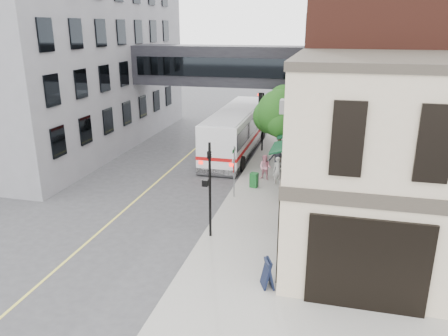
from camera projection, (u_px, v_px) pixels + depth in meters
The scene contains 17 objects.
ground at pixel (189, 258), 18.67m from camera, with size 120.00×120.00×0.00m, color #38383A.
sidewalk_main at pixel (277, 164), 31.10m from camera, with size 4.00×60.00×0.15m, color gray.
corner_building at pixel (419, 167), 17.15m from camera, with size 10.19×8.12×8.45m.
brick_building at pixel (407, 66), 28.03m from camera, with size 13.76×18.00×14.00m.
opposite_building at pixel (49, 58), 35.13m from camera, with size 14.00×24.00×14.00m, color slate.
skyway_bridge at pixel (223, 66), 33.92m from camera, with size 14.00×3.18×3.00m.
traffic_signal_near at pixel (209, 178), 19.50m from camera, with size 0.44×0.22×4.60m.
traffic_signal_far at pixel (261, 110), 33.24m from camera, with size 0.53×0.28×4.50m.
street_sign_pole at pixel (234, 167), 24.43m from camera, with size 0.08×0.75×3.00m.
street_tree at pixel (281, 113), 29.13m from camera, with size 3.80×3.20×5.60m.
lane_marking at pixel (165, 175), 29.03m from camera, with size 0.12×40.00×0.01m, color #D8CC4C.
bus at pixel (237, 129), 33.66m from camera, with size 3.05×12.47×3.36m.
pedestrian_a at pixel (278, 171), 26.78m from camera, with size 0.62×0.41×1.71m, color silver.
pedestrian_b at pixel (265, 167), 27.53m from camera, with size 0.78×0.60×1.60m, color pink.
pedestrian_c at pixel (277, 158), 29.01m from camera, with size 1.21×0.70×1.88m, color black.
newspaper_box at pixel (254, 180), 26.36m from camera, with size 0.44×0.39×0.89m, color #145921.
sandwich_board at pixel (268, 273), 16.24m from camera, with size 0.41×0.63×1.13m, color black.
Camera 1 is at (5.44, -15.68, 9.51)m, focal length 35.00 mm.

